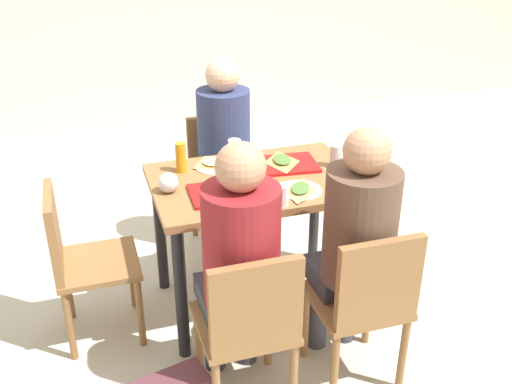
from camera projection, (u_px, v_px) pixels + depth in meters
ground_plane at (256, 303)px, 3.36m from camera, size 10.00×10.00×0.02m
main_table at (256, 199)px, 3.06m from camera, size 1.06×0.73×0.77m
chair_near_left at (249, 323)px, 2.43m from camera, size 0.40×0.40×0.84m
chair_near_right at (366, 299)px, 2.57m from camera, size 0.40×0.40×0.84m
chair_far_side at (221, 172)px, 3.78m from camera, size 0.40×0.40×0.84m
chair_left_end at (79, 255)px, 2.89m from camera, size 0.40×0.40×0.84m
person_in_red at (239, 255)px, 2.44m from camera, size 0.32×0.42×1.25m
person_in_brown_jacket at (356, 235)px, 2.58m from camera, size 0.32×0.42×1.25m
person_far_side at (226, 144)px, 3.55m from camera, size 0.32×0.42×1.25m
tray_red_near at (227, 193)px, 2.85m from camera, size 0.37×0.27×0.02m
tray_red_far at (283, 164)px, 3.15m from camera, size 0.38×0.30×0.02m
paper_plate_center at (216, 166)px, 3.14m from camera, size 0.22×0.22×0.01m
paper_plate_near_edge at (299, 190)px, 2.88m from camera, size 0.22×0.22×0.01m
pizza_slice_a at (224, 189)px, 2.84m from camera, size 0.23×0.23×0.02m
pizza_slice_b at (282, 160)px, 3.16m from camera, size 0.18×0.24×0.02m
pizza_slice_c at (213, 163)px, 3.15m from camera, size 0.20×0.20×0.02m
pizza_slice_d at (301, 189)px, 2.86m from camera, size 0.21×0.24×0.02m
plastic_cup_a at (234, 148)px, 3.25m from camera, size 0.07×0.07×0.10m
plastic_cup_b at (282, 195)px, 2.73m from camera, size 0.07×0.07×0.10m
soda_can at (336, 156)px, 3.12m from camera, size 0.07×0.07×0.12m
condiment_bottle at (181, 157)px, 3.05m from camera, size 0.06×0.06×0.16m
foil_bundle at (168, 183)px, 2.85m from camera, size 0.10×0.10×0.10m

